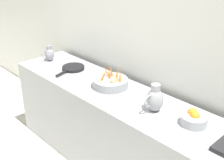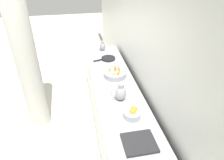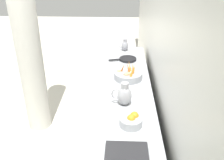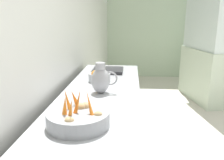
{
  "view_description": "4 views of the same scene",
  "coord_description": "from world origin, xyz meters",
  "px_view_note": "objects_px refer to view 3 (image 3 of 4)",
  "views": [
    {
      "loc": [
        0.33,
        1.94,
        2.27
      ],
      "look_at": [
        -1.49,
        0.03,
        1.05
      ],
      "focal_mm": 48.58,
      "sensor_mm": 36.0,
      "label": 1
    },
    {
      "loc": [
        -0.98,
        2.68,
        2.6
      ],
      "look_at": [
        -1.45,
        0.25,
        1.06
      ],
      "focal_mm": 33.03,
      "sensor_mm": 36.0,
      "label": 2
    },
    {
      "loc": [
        -1.48,
        2.73,
        2.3
      ],
      "look_at": [
        -1.37,
        0.09,
        0.98
      ],
      "focal_mm": 39.4,
      "sensor_mm": 36.0,
      "label": 3
    },
    {
      "loc": [
        -1.27,
        -1.3,
        1.51
      ],
      "look_at": [
        -1.4,
        0.31,
        1.08
      ],
      "focal_mm": 37.58,
      "sensor_mm": 36.0,
      "label": 4
    }
  ],
  "objects_px": {
    "vegetable_colander": "(128,75)",
    "metal_pitcher_tall": "(124,95)",
    "skillet_on_counter": "(127,59)",
    "support_column": "(25,28)",
    "orange_bowl": "(131,121)",
    "metal_pitcher_short": "(125,46)"
  },
  "relations": [
    {
      "from": "metal_pitcher_short",
      "to": "support_column",
      "type": "xyz_separation_m",
      "value": [
        1.27,
        0.84,
        0.5
      ]
    },
    {
      "from": "vegetable_colander",
      "to": "support_column",
      "type": "relative_size",
      "value": 0.12
    },
    {
      "from": "skillet_on_counter",
      "to": "support_column",
      "type": "xyz_separation_m",
      "value": [
        1.31,
        0.42,
        0.57
      ]
    },
    {
      "from": "metal_pitcher_tall",
      "to": "metal_pitcher_short",
      "type": "height_order",
      "value": "metal_pitcher_tall"
    },
    {
      "from": "vegetable_colander",
      "to": "metal_pitcher_tall",
      "type": "height_order",
      "value": "metal_pitcher_tall"
    },
    {
      "from": "orange_bowl",
      "to": "skillet_on_counter",
      "type": "xyz_separation_m",
      "value": [
        0.01,
        -1.59,
        -0.03
      ]
    },
    {
      "from": "orange_bowl",
      "to": "support_column",
      "type": "bearing_deg",
      "value": -41.39
    },
    {
      "from": "metal_pitcher_tall",
      "to": "metal_pitcher_short",
      "type": "xyz_separation_m",
      "value": [
        -0.01,
        -1.66,
        -0.03
      ]
    },
    {
      "from": "metal_pitcher_tall",
      "to": "metal_pitcher_short",
      "type": "relative_size",
      "value": 1.3
    },
    {
      "from": "vegetable_colander",
      "to": "support_column",
      "type": "distance_m",
      "value": 1.44
    },
    {
      "from": "metal_pitcher_tall",
      "to": "vegetable_colander",
      "type": "bearing_deg",
      "value": -94.85
    },
    {
      "from": "support_column",
      "to": "metal_pitcher_short",
      "type": "bearing_deg",
      "value": -146.48
    },
    {
      "from": "skillet_on_counter",
      "to": "metal_pitcher_tall",
      "type": "bearing_deg",
      "value": 87.65
    },
    {
      "from": "metal_pitcher_short",
      "to": "support_column",
      "type": "relative_size",
      "value": 0.06
    },
    {
      "from": "vegetable_colander",
      "to": "orange_bowl",
      "type": "height_order",
      "value": "vegetable_colander"
    },
    {
      "from": "metal_pitcher_tall",
      "to": "support_column",
      "type": "height_order",
      "value": "support_column"
    },
    {
      "from": "vegetable_colander",
      "to": "metal_pitcher_short",
      "type": "relative_size",
      "value": 1.85
    },
    {
      "from": "metal_pitcher_tall",
      "to": "skillet_on_counter",
      "type": "xyz_separation_m",
      "value": [
        -0.05,
        -1.24,
        -0.1
      ]
    },
    {
      "from": "skillet_on_counter",
      "to": "vegetable_colander",
      "type": "bearing_deg",
      "value": 90.09
    },
    {
      "from": "metal_pitcher_short",
      "to": "skillet_on_counter",
      "type": "distance_m",
      "value": 0.43
    },
    {
      "from": "metal_pitcher_tall",
      "to": "metal_pitcher_short",
      "type": "distance_m",
      "value": 1.66
    },
    {
      "from": "vegetable_colander",
      "to": "metal_pitcher_tall",
      "type": "relative_size",
      "value": 1.42
    }
  ]
}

